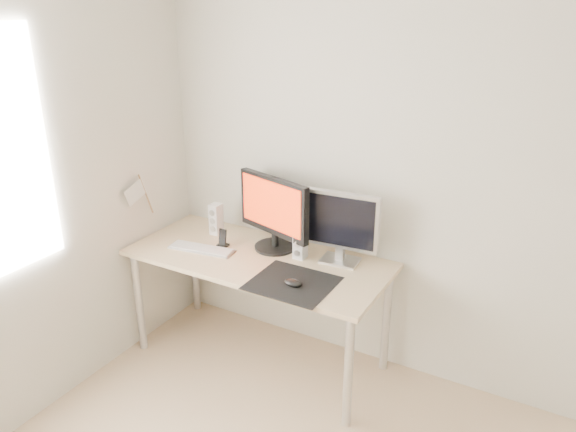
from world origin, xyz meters
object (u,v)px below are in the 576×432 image
at_px(speaker_left, 216,219).
at_px(speaker_right, 300,242).
at_px(desk, 258,268).
at_px(mouse, 293,283).
at_px(main_monitor, 274,211).
at_px(keyboard, 202,249).
at_px(phone_dock, 223,241).
at_px(second_monitor, 341,224).

relative_size(speaker_left, speaker_right, 1.00).
height_order(desk, speaker_left, speaker_left).
bearing_deg(desk, speaker_right, 26.30).
height_order(mouse, desk, mouse).
bearing_deg(main_monitor, mouse, -47.45).
bearing_deg(mouse, keyboard, 169.82).
distance_m(speaker_left, phone_dock, 0.22).
height_order(desk, phone_dock, phone_dock).
xyz_separation_m(speaker_right, keyboard, (-0.59, -0.20, -0.10)).
distance_m(second_monitor, speaker_left, 0.90).
relative_size(speaker_right, phone_dock, 1.80).
bearing_deg(second_monitor, speaker_right, -163.20).
bearing_deg(mouse, second_monitor, 76.51).
bearing_deg(phone_dock, second_monitor, 12.58).
height_order(desk, second_monitor, second_monitor).
bearing_deg(speaker_left, mouse, -25.73).
height_order(second_monitor, phone_dock, second_monitor).
height_order(desk, keyboard, keyboard).
bearing_deg(keyboard, mouse, -10.18).
bearing_deg(speaker_right, keyboard, -160.99).
bearing_deg(main_monitor, second_monitor, 4.36).
relative_size(desk, main_monitor, 2.96).
distance_m(mouse, keyboard, 0.73).
height_order(main_monitor, speaker_right, main_monitor).
bearing_deg(phone_dock, speaker_left, 137.09).
relative_size(mouse, speaker_left, 0.51).
relative_size(desk, keyboard, 3.70).
xyz_separation_m(desk, speaker_right, (0.23, 0.11, 0.18)).
bearing_deg(speaker_left, desk, -20.82).
height_order(main_monitor, keyboard, main_monitor).
bearing_deg(speaker_left, speaker_right, -4.19).
bearing_deg(desk, main_monitor, 80.33).
bearing_deg(speaker_right, mouse, -68.02).
bearing_deg(main_monitor, speaker_right, -10.12).
height_order(main_monitor, phone_dock, main_monitor).
xyz_separation_m(speaker_left, phone_dock, (0.15, -0.14, -0.07)).
relative_size(mouse, speaker_right, 0.51).
xyz_separation_m(speaker_right, phone_dock, (-0.50, -0.09, -0.07)).
height_order(mouse, speaker_left, speaker_left).
bearing_deg(desk, keyboard, -166.05).
height_order(keyboard, phone_dock, phone_dock).
bearing_deg(speaker_left, second_monitor, 1.40).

